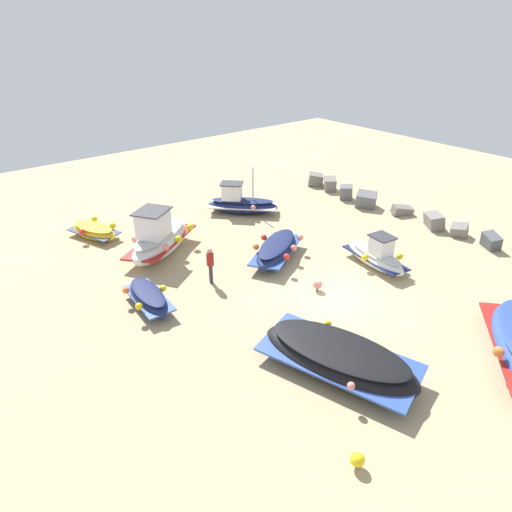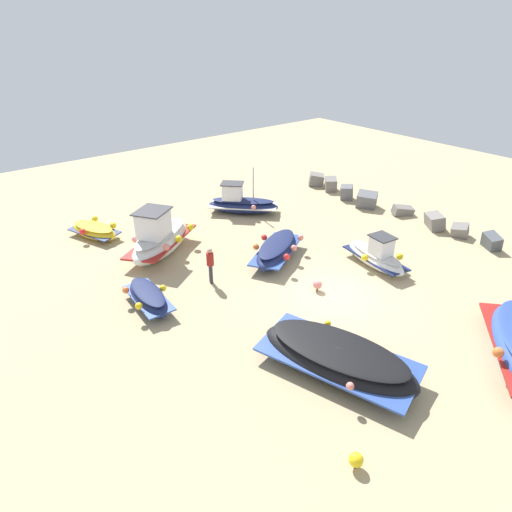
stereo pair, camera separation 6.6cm
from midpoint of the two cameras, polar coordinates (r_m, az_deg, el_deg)
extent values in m
plane|color=tan|center=(19.61, 9.79, -4.94)|extent=(55.42, 55.42, 0.00)
ellipsoid|color=black|center=(15.53, 10.36, -12.69)|extent=(5.88, 3.75, 1.18)
cube|color=#2D4C9E|center=(15.49, 10.38, -12.55)|extent=(5.68, 3.70, 0.25)
ellipsoid|color=black|center=(15.25, 10.50, -11.47)|extent=(5.16, 3.25, 0.31)
sphere|color=#EA7F75|center=(14.28, 11.97, -15.82)|extent=(0.25, 0.25, 0.25)
sphere|color=yellow|center=(16.48, 9.18, -8.45)|extent=(0.25, 0.25, 0.25)
ellipsoid|color=navy|center=(21.98, 2.72, 0.68)|extent=(3.33, 4.26, 0.98)
cube|color=#2D4C9E|center=(21.96, 2.72, 0.79)|extent=(3.28, 4.13, 0.13)
ellipsoid|color=#151E45|center=(21.81, 2.74, 1.58)|extent=(2.91, 3.73, 0.20)
sphere|color=#EA7F75|center=(22.58, 5.75, 2.32)|extent=(0.30, 0.30, 0.30)
sphere|color=red|center=(22.58, 1.12, 2.37)|extent=(0.30, 0.30, 0.30)
sphere|color=#EA7F75|center=(21.62, 4.90, 1.01)|extent=(0.30, 0.30, 0.30)
sphere|color=orange|center=(21.62, 0.08, 1.18)|extent=(0.30, 0.30, 0.30)
sphere|color=red|center=(20.62, 4.00, -0.12)|extent=(0.30, 0.30, 0.30)
ellipsoid|color=white|center=(22.15, 14.94, -0.32)|extent=(3.67, 1.68, 0.79)
cube|color=navy|center=(22.13, 14.95, -0.24)|extent=(3.54, 1.69, 0.10)
ellipsoid|color=beige|center=(22.01, 15.04, 0.40)|extent=(3.23, 1.46, 0.15)
cube|color=white|center=(21.63, 15.68, 1.26)|extent=(1.01, 0.93, 0.85)
cube|color=#333338|center=(21.44, 15.83, 2.35)|extent=(1.17, 1.08, 0.06)
sphere|color=orange|center=(22.97, 14.89, 1.67)|extent=(0.32, 0.32, 0.32)
sphere|color=yellow|center=(21.59, 13.68, -0.21)|extent=(0.32, 0.32, 0.32)
sphere|color=yellow|center=(21.99, 17.82, -0.07)|extent=(0.32, 0.32, 0.32)
ellipsoid|color=navy|center=(18.92, -13.36, -5.26)|extent=(3.08, 1.33, 0.81)
cube|color=#2D4C9E|center=(18.90, -13.37, -5.16)|extent=(2.96, 1.35, 0.09)
ellipsoid|color=#151E45|center=(18.74, -13.47, -4.42)|extent=(2.71, 1.16, 0.15)
sphere|color=yellow|center=(18.03, -14.53, -6.15)|extent=(0.28, 0.28, 0.28)
sphere|color=yellow|center=(18.97, -11.60, -4.01)|extent=(0.28, 0.28, 0.28)
sphere|color=orange|center=(19.17, -16.08, -4.17)|extent=(0.28, 0.28, 0.28)
ellipsoid|color=gold|center=(25.74, -19.71, 2.94)|extent=(3.27, 2.18, 0.78)
cube|color=navy|center=(25.73, -19.73, 3.01)|extent=(3.16, 2.14, 0.15)
ellipsoid|color=gold|center=(25.63, -19.82, 3.54)|extent=(2.87, 1.88, 0.19)
sphere|color=yellow|center=(26.55, -19.65, 4.45)|extent=(0.34, 0.34, 0.34)
sphere|color=red|center=(25.25, -21.03, 2.88)|extent=(0.34, 0.34, 0.34)
sphere|color=yellow|center=(25.55, -17.56, 3.71)|extent=(0.34, 0.34, 0.34)
ellipsoid|color=white|center=(22.98, -11.86, 1.71)|extent=(4.06, 4.87, 1.30)
cube|color=maroon|center=(22.96, -11.88, 1.85)|extent=(3.96, 4.71, 0.21)
ellipsoid|color=beige|center=(22.77, -11.98, 2.84)|extent=(3.52, 4.25, 0.29)
cube|color=white|center=(22.10, -12.78, 4.01)|extent=(1.78, 1.84, 1.25)
cube|color=#333338|center=(21.85, -12.96, 5.58)|extent=(2.07, 2.13, 0.06)
sphere|color=yellow|center=(23.38, -8.25, 3.62)|extent=(0.35, 0.35, 0.35)
sphere|color=orange|center=(23.82, -13.35, 3.49)|extent=(0.35, 0.35, 0.35)
sphere|color=yellow|center=(22.37, -9.66, 2.14)|extent=(0.35, 0.35, 0.35)
sphere|color=#EA7F75|center=(22.86, -14.95, 2.07)|extent=(0.35, 0.35, 0.35)
sphere|color=#EA7F75|center=(21.29, -11.26, 1.11)|extent=(0.35, 0.35, 0.35)
sphere|color=orange|center=(16.87, 28.43, -10.69)|extent=(0.36, 0.36, 0.36)
ellipsoid|color=navy|center=(27.43, -1.57, 6.33)|extent=(4.06, 4.03, 0.92)
cube|color=white|center=(27.41, -1.57, 6.41)|extent=(3.96, 3.93, 0.14)
ellipsoid|color=#151E45|center=(27.30, -1.58, 7.03)|extent=(3.55, 3.53, 0.19)
cube|color=white|center=(27.20, -2.94, 8.15)|extent=(1.42, 1.42, 0.94)
cube|color=#333338|center=(27.04, -2.97, 9.15)|extent=(1.65, 1.65, 0.06)
cylinder|color=#B7B7BC|center=(26.86, -0.27, 9.12)|extent=(0.08, 0.08, 2.01)
sphere|color=#EA7F75|center=(26.46, -0.24, 6.17)|extent=(0.29, 0.29, 0.29)
sphere|color=red|center=(28.21, -2.85, 7.54)|extent=(0.29, 0.29, 0.29)
cylinder|color=#2D2D38|center=(20.17, -5.69, -2.15)|extent=(0.14, 0.14, 0.90)
cylinder|color=#2D2D38|center=(20.03, -5.59, -2.36)|extent=(0.14, 0.14, 0.90)
cylinder|color=maroon|center=(19.74, -5.74, -0.37)|extent=(0.32, 0.32, 0.60)
sphere|color=tan|center=(19.55, -5.80, 0.69)|extent=(0.22, 0.22, 0.22)
cube|color=slate|center=(32.62, 7.71, 9.57)|extent=(1.48, 1.48, 0.92)
cube|color=slate|center=(31.64, 9.52, 8.93)|extent=(1.28, 1.30, 0.98)
cube|color=slate|center=(30.17, 11.48, 7.87)|extent=(1.05, 1.16, 1.05)
cube|color=slate|center=(29.14, 13.91, 6.87)|extent=(1.62, 1.56, 1.10)
cube|color=slate|center=(28.60, 18.16, 5.47)|extent=(1.19, 1.37, 0.76)
cube|color=slate|center=(27.31, 21.74, 4.10)|extent=(1.59, 1.49, 0.97)
cube|color=slate|center=(26.80, 24.48, 2.92)|extent=(1.09, 1.15, 0.88)
cube|color=#4C5156|center=(26.02, 27.75, 1.61)|extent=(1.16, 1.16, 0.98)
cylinder|color=#3F3F42|center=(13.34, 12.58, -24.54)|extent=(0.08, 0.08, 0.10)
sphere|color=yellow|center=(13.15, 12.71, -23.87)|extent=(0.39, 0.39, 0.39)
cylinder|color=#3F3F42|center=(19.82, 7.84, -4.21)|extent=(0.08, 0.08, 0.11)
sphere|color=#EA7F75|center=(19.69, 7.88, -3.59)|extent=(0.40, 0.40, 0.40)
camera|label=1|loc=(0.03, -89.91, 0.05)|focal=31.59mm
camera|label=2|loc=(0.03, 90.09, -0.05)|focal=31.59mm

